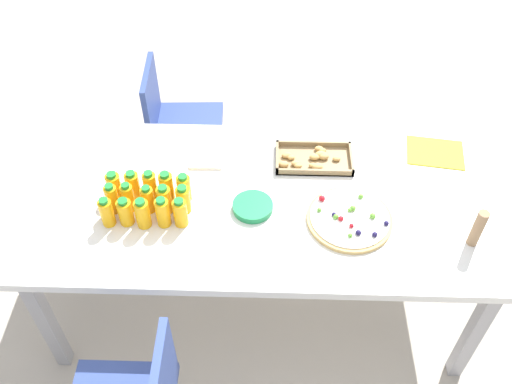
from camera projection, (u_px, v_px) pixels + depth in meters
ground_plane at (260, 294)px, 2.99m from camera, size 12.00×12.00×0.00m
party_table at (261, 207)px, 2.48m from camera, size 2.04×0.97×0.76m
chair_far_left at (175, 120)px, 3.20m from camera, size 0.42×0.42×0.83m
juice_bottle_0 at (107, 212)px, 2.29m from camera, size 0.06×0.06×0.14m
juice_bottle_1 at (125, 212)px, 2.30m from camera, size 0.06×0.06×0.13m
juice_bottle_2 at (143, 214)px, 2.28m from camera, size 0.06×0.06×0.15m
juice_bottle_3 at (163, 212)px, 2.29m from camera, size 0.06×0.06×0.15m
juice_bottle_4 at (180, 213)px, 2.29m from camera, size 0.06×0.06×0.14m
juice_bottle_5 at (112, 199)px, 2.34m from camera, size 0.05×0.05×0.15m
juice_bottle_6 at (128, 198)px, 2.34m from camera, size 0.05×0.05×0.15m
juice_bottle_7 at (148, 199)px, 2.34m from camera, size 0.05×0.05×0.14m
juice_bottle_8 at (164, 200)px, 2.33m from camera, size 0.06×0.06×0.15m
juice_bottle_9 at (183, 199)px, 2.34m from camera, size 0.06×0.06×0.14m
juice_bottle_10 at (114, 186)px, 2.39m from camera, size 0.06×0.06×0.14m
juice_bottle_11 at (133, 185)px, 2.40m from camera, size 0.06×0.06×0.14m
juice_bottle_12 at (150, 186)px, 2.39m from camera, size 0.06×0.06×0.15m
juice_bottle_13 at (167, 187)px, 2.38m from camera, size 0.06×0.06×0.15m
juice_bottle_14 at (184, 188)px, 2.39m from camera, size 0.06×0.06×0.14m
fruit_pizza at (350, 219)px, 2.34m from camera, size 0.36×0.36×0.05m
snack_tray at (312, 159)px, 2.58m from camera, size 0.35×0.20×0.04m
plate_stack at (253, 207)px, 2.38m from camera, size 0.17×0.17×0.03m
napkin_stack at (206, 157)px, 2.60m from camera, size 0.15×0.15×0.02m
cardboard_tube at (478, 228)px, 2.20m from camera, size 0.04×0.04×0.18m
paper_folder at (435, 153)px, 2.63m from camera, size 0.29×0.24×0.01m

